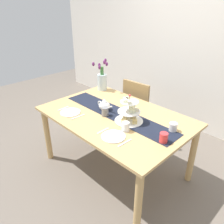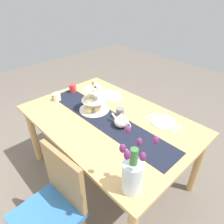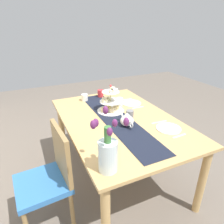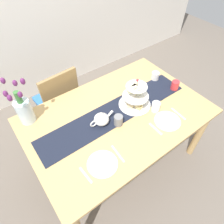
% 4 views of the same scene
% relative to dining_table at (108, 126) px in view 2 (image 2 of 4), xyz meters
% --- Properties ---
extents(ground_plane, '(8.00, 8.00, 0.00)m').
position_rel_dining_table_xyz_m(ground_plane, '(0.00, 0.00, -0.66)').
color(ground_plane, '#6B6056').
extents(dining_table, '(1.64, 1.08, 0.75)m').
position_rel_dining_table_xyz_m(dining_table, '(0.00, 0.00, 0.00)').
color(dining_table, tan).
rests_on(dining_table, ground_plane).
extents(chair_left, '(0.45, 0.45, 0.91)m').
position_rel_dining_table_xyz_m(chair_left, '(-0.26, 0.77, -0.16)').
color(chair_left, olive).
rests_on(chair_left, ground_plane).
extents(table_runner, '(1.50, 0.29, 0.00)m').
position_rel_dining_table_xyz_m(table_runner, '(0.00, 0.03, 0.10)').
color(table_runner, black).
rests_on(table_runner, dining_table).
extents(tiered_cake_stand, '(0.30, 0.30, 0.30)m').
position_rel_dining_table_xyz_m(tiered_cake_stand, '(0.20, 0.00, 0.19)').
color(tiered_cake_stand, beige).
rests_on(tiered_cake_stand, table_runner).
extents(teapot, '(0.24, 0.13, 0.14)m').
position_rel_dining_table_xyz_m(teapot, '(-0.18, 0.00, 0.15)').
color(teapot, white).
rests_on(teapot, table_runner).
extents(tulip_vase, '(0.18, 0.24, 0.44)m').
position_rel_dining_table_xyz_m(tulip_vase, '(-0.67, 0.42, 0.24)').
color(tulip_vase, silver).
rests_on(tulip_vase, dining_table).
extents(cream_jug, '(0.08, 0.08, 0.08)m').
position_rel_dining_table_xyz_m(cream_jug, '(0.63, 0.17, 0.14)').
color(cream_jug, white).
rests_on(cream_jug, dining_table).
extents(dinner_plate_left, '(0.23, 0.23, 0.01)m').
position_rel_dining_table_xyz_m(dinner_plate_left, '(-0.39, -0.33, 0.10)').
color(dinner_plate_left, white).
rests_on(dinner_plate_left, dining_table).
extents(fork_left, '(0.02, 0.15, 0.01)m').
position_rel_dining_table_xyz_m(fork_left, '(-0.54, -0.33, 0.10)').
color(fork_left, silver).
rests_on(fork_left, dining_table).
extents(knife_left, '(0.03, 0.17, 0.01)m').
position_rel_dining_table_xyz_m(knife_left, '(-0.25, -0.33, 0.10)').
color(knife_left, silver).
rests_on(knife_left, dining_table).
extents(dinner_plate_right, '(0.23, 0.23, 0.01)m').
position_rel_dining_table_xyz_m(dinner_plate_right, '(0.30, -0.33, 0.10)').
color(dinner_plate_right, white).
rests_on(dinner_plate_right, dining_table).
extents(fork_right, '(0.02, 0.15, 0.01)m').
position_rel_dining_table_xyz_m(fork_right, '(0.16, -0.33, 0.10)').
color(fork_right, silver).
rests_on(fork_right, dining_table).
extents(knife_right, '(0.02, 0.17, 0.01)m').
position_rel_dining_table_xyz_m(knife_right, '(0.45, -0.33, 0.10)').
color(knife_right, silver).
rests_on(knife_right, dining_table).
extents(mug_grey, '(0.08, 0.08, 0.09)m').
position_rel_dining_table_xyz_m(mug_grey, '(-0.06, -0.09, 0.15)').
color(mug_grey, slate).
rests_on(mug_grey, table_runner).
extents(mug_white_text, '(0.08, 0.08, 0.09)m').
position_rel_dining_table_xyz_m(mug_white_text, '(0.31, -0.17, 0.14)').
color(mug_white_text, white).
rests_on(mug_white_text, dining_table).
extents(mug_orange, '(0.08, 0.08, 0.09)m').
position_rel_dining_table_xyz_m(mug_orange, '(0.68, -0.07, 0.14)').
color(mug_orange, red).
rests_on(mug_orange, dining_table).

